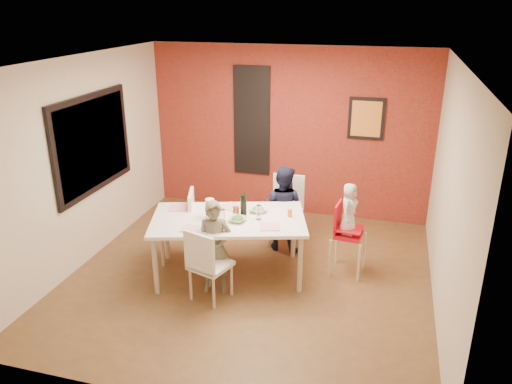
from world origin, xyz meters
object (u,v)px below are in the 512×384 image
(chair_far, at_px, (287,206))
(paper_towel_roll, at_px, (210,209))
(chair_near, at_px, (206,262))
(dining_table, at_px, (228,223))
(wine_bottle, at_px, (243,206))
(chair_left, at_px, (183,222))
(toddler, at_px, (349,209))
(child_near, at_px, (215,248))
(child_far, at_px, (283,208))
(high_chair, at_px, (345,232))

(chair_far, xyz_separation_m, paper_towel_roll, (-0.72, -1.19, 0.36))
(chair_far, bearing_deg, chair_near, -106.73)
(dining_table, relative_size, wine_bottle, 7.18)
(chair_left, bearing_deg, chair_near, 19.61)
(toddler, height_order, wine_bottle, toddler)
(toddler, bearing_deg, chair_left, 110.01)
(dining_table, relative_size, paper_towel_roll, 8.43)
(dining_table, bearing_deg, child_near, -94.53)
(chair_near, height_order, chair_left, chair_left)
(dining_table, relative_size, chair_left, 2.16)
(chair_left, distance_m, child_far, 1.39)
(dining_table, relative_size, child_far, 1.72)
(child_near, distance_m, paper_towel_roll, 0.52)
(chair_far, relative_size, wine_bottle, 3.36)
(chair_left, relative_size, wine_bottle, 3.32)
(toddler, bearing_deg, paper_towel_roll, 120.75)
(chair_far, distance_m, paper_towel_roll, 1.44)
(chair_far, bearing_deg, chair_left, -142.11)
(dining_table, xyz_separation_m, child_near, (-0.03, -0.42, -0.14))
(chair_far, relative_size, paper_towel_roll, 3.94)
(chair_far, bearing_deg, dining_table, -113.23)
(chair_near, relative_size, chair_far, 0.92)
(chair_far, height_order, paper_towel_roll, paper_towel_roll)
(chair_near, height_order, wine_bottle, wine_bottle)
(child_near, xyz_separation_m, toddler, (1.47, 0.88, 0.31))
(high_chair, bearing_deg, child_far, 71.36)
(dining_table, distance_m, wine_bottle, 0.29)
(chair_far, xyz_separation_m, child_far, (-0.00, -0.25, 0.06))
(chair_near, height_order, chair_far, chair_far)
(high_chair, bearing_deg, chair_near, 133.40)
(dining_table, distance_m, paper_towel_roll, 0.30)
(chair_left, xyz_separation_m, paper_towel_roll, (0.49, -0.27, 0.37))
(high_chair, height_order, wine_bottle, wine_bottle)
(chair_far, relative_size, chair_left, 1.01)
(chair_far, xyz_separation_m, chair_left, (-1.21, -0.92, -0.01))
(child_far, distance_m, toddler, 1.06)
(chair_far, xyz_separation_m, toddler, (0.93, -0.67, 0.34))
(child_near, bearing_deg, chair_near, -109.71)
(child_far, height_order, paper_towel_roll, child_far)
(high_chair, relative_size, paper_towel_roll, 3.76)
(dining_table, bearing_deg, child_far, 60.46)
(dining_table, bearing_deg, high_chair, 18.14)
(wine_bottle, bearing_deg, child_far, 67.54)
(toddler, relative_size, wine_bottle, 2.26)
(high_chair, height_order, toddler, toddler)
(child_near, bearing_deg, chair_left, 123.50)
(dining_table, distance_m, child_far, 1.02)
(chair_near, bearing_deg, paper_towel_roll, -56.89)
(high_chair, height_order, child_near, child_near)
(child_near, bearing_deg, chair_far, 57.33)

